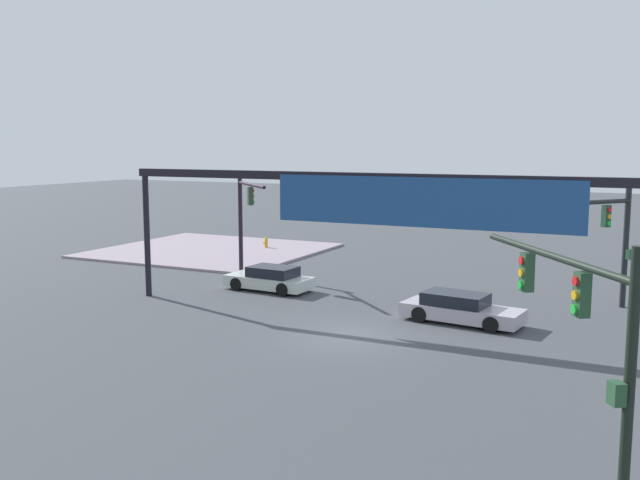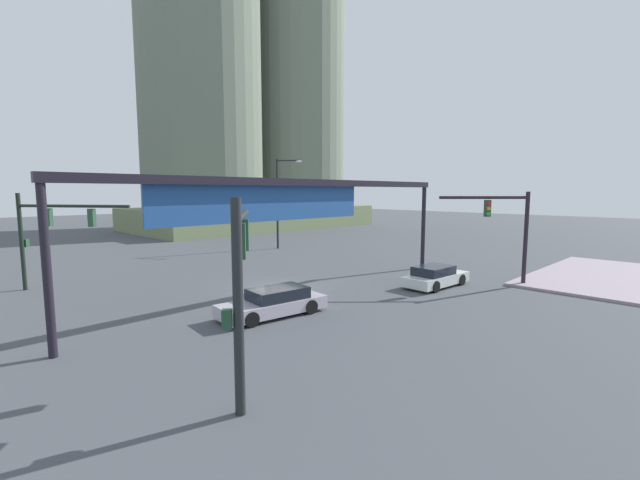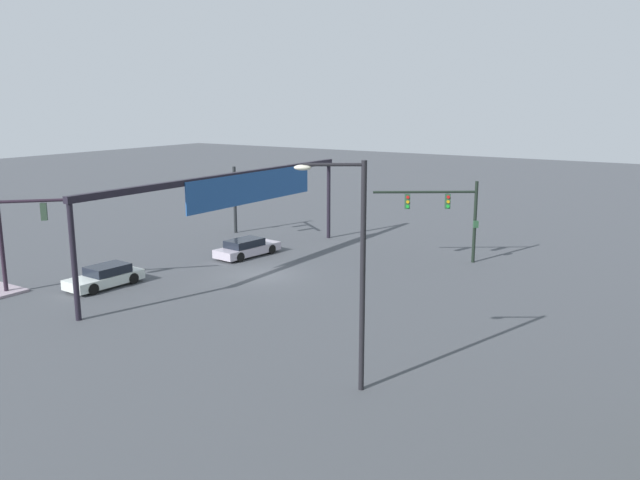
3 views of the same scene
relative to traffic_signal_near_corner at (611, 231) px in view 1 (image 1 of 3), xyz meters
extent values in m
plane|color=#45484E|center=(8.47, 9.10, -3.46)|extent=(178.22, 178.22, 0.00)
cube|color=#9A8997|center=(25.21, -6.25, -3.38)|extent=(13.87, 12.97, 0.15)
cylinder|color=black|center=(-0.59, -0.77, -0.81)|extent=(0.25, 0.25, 5.30)
cylinder|color=black|center=(0.70, 0.87, 1.29)|extent=(2.74, 3.40, 0.19)
cube|color=#20412D|center=(0.20, 0.23, 0.67)|extent=(0.40, 0.41, 0.95)
cylinder|color=red|center=(0.08, 0.33, 0.96)|extent=(0.17, 0.19, 0.20)
cylinder|color=orange|center=(0.08, 0.33, 0.66)|extent=(0.17, 0.19, 0.20)
cylinder|color=green|center=(0.08, 0.33, 0.36)|extent=(0.17, 0.19, 0.20)
cube|color=#20412D|center=(1.22, 1.52, 0.67)|extent=(0.40, 0.41, 0.95)
cylinder|color=red|center=(1.10, 1.62, 0.96)|extent=(0.17, 0.19, 0.20)
cylinder|color=orange|center=(1.10, 1.62, 0.66)|extent=(0.17, 0.19, 0.20)
cylinder|color=green|center=(1.10, 1.62, 0.36)|extent=(0.17, 0.19, 0.20)
cube|color=#20412D|center=(-0.80, -0.61, -1.05)|extent=(0.37, 0.38, 0.44)
cylinder|color=black|center=(19.16, -0.53, -0.75)|extent=(0.23, 0.23, 5.42)
cylinder|color=black|center=(17.35, 1.23, 1.63)|extent=(3.76, 3.64, 0.17)
cube|color=#2D4131|center=(17.52, 1.06, 1.01)|extent=(0.41, 0.41, 0.95)
cylinder|color=red|center=(17.40, 0.95, 1.31)|extent=(0.19, 0.18, 0.20)
cylinder|color=orange|center=(17.40, 0.95, 1.01)|extent=(0.19, 0.18, 0.20)
cylinder|color=green|center=(17.40, 0.95, 0.71)|extent=(0.19, 0.18, 0.20)
cylinder|color=black|center=(-1.52, 18.63, -0.79)|extent=(0.22, 0.22, 5.35)
cylinder|color=black|center=(0.37, 15.89, 1.20)|extent=(3.91, 5.56, 0.16)
cube|color=#254A2F|center=(-0.48, 17.12, 0.60)|extent=(0.40, 0.41, 0.95)
cylinder|color=red|center=(-0.34, 17.21, 0.89)|extent=(0.16, 0.20, 0.20)
cylinder|color=orange|center=(-0.34, 17.21, 0.59)|extent=(0.16, 0.20, 0.20)
cylinder|color=green|center=(-0.34, 17.21, 0.29)|extent=(0.16, 0.20, 0.20)
cube|color=#254A2F|center=(1.00, 14.98, 0.60)|extent=(0.40, 0.41, 0.95)
cylinder|color=red|center=(1.13, 15.07, 0.89)|extent=(0.16, 0.20, 0.20)
cylinder|color=orange|center=(1.13, 15.07, 0.59)|extent=(0.16, 0.20, 0.20)
cylinder|color=green|center=(1.13, 15.07, 0.29)|extent=(0.16, 0.20, 0.20)
cube|color=#254A2F|center=(-1.32, 18.77, -0.87)|extent=(0.37, 0.38, 0.44)
cylinder|color=black|center=(19.86, 6.57, -0.61)|extent=(0.28, 0.28, 5.70)
cube|color=black|center=(8.47, 6.57, 2.42)|extent=(23.17, 0.35, 0.35)
cube|color=#204C8D|center=(6.42, 6.78, 1.52)|extent=(12.15, 0.08, 1.91)
cube|color=#B7ADBD|center=(5.10, 5.08, -3.02)|extent=(4.99, 2.29, 0.55)
cube|color=black|center=(5.39, 5.05, -2.50)|extent=(2.67, 1.81, 0.50)
cylinder|color=black|center=(3.52, 4.45, -3.14)|extent=(0.66, 0.29, 0.64)
cylinder|color=black|center=(3.71, 6.06, -3.14)|extent=(0.66, 0.29, 0.64)
cylinder|color=black|center=(6.49, 4.10, -3.14)|extent=(0.66, 0.29, 0.64)
cylinder|color=black|center=(6.68, 5.71, -3.14)|extent=(0.66, 0.29, 0.64)
cube|color=silver|center=(15.36, 2.95, -3.02)|extent=(4.44, 2.03, 0.55)
cube|color=black|center=(15.10, 2.97, -2.50)|extent=(2.34, 1.70, 0.50)
cylinder|color=black|center=(16.75, 3.71, -3.14)|extent=(0.65, 0.26, 0.64)
cylinder|color=black|center=(16.65, 2.04, -3.14)|extent=(0.65, 0.26, 0.64)
cylinder|color=black|center=(14.06, 3.86, -3.14)|extent=(0.65, 0.26, 0.64)
cylinder|color=black|center=(13.97, 2.20, -3.14)|extent=(0.65, 0.26, 0.64)
cylinder|color=gold|center=(22.33, -8.71, -3.03)|extent=(0.22, 0.22, 0.55)
sphere|color=#CCA405|center=(22.33, -8.71, -2.69)|extent=(0.18, 0.18, 0.18)
cylinder|color=#CCA405|center=(22.49, -8.71, -3.01)|extent=(0.12, 0.10, 0.10)
camera|label=1|loc=(-1.82, 32.36, 3.71)|focal=39.24mm
camera|label=2|loc=(-6.11, -9.02, 1.98)|focal=23.54mm
camera|label=3|loc=(38.64, 32.60, 6.98)|focal=36.47mm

